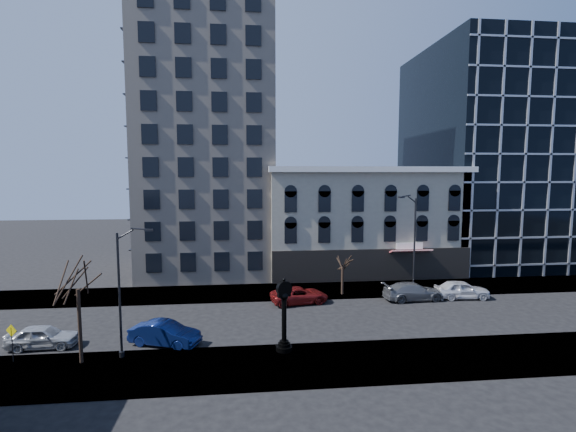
{
  "coord_description": "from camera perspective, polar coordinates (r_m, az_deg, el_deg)",
  "views": [
    {
      "loc": [
        -1.77,
        -32.32,
        11.65
      ],
      "look_at": [
        2.0,
        4.0,
        8.0
      ],
      "focal_mm": 26.0,
      "sensor_mm": 36.0,
      "label": 1
    }
  ],
  "objects": [
    {
      "name": "street_clock",
      "position": [
        27.99,
        -0.54,
        -13.78
      ],
      "size": [
        1.1,
        1.1,
        4.85
      ],
      "rotation": [
        0.0,
        0.0,
        0.39
      ],
      "color": "black",
      "rests_on": "sidewalk_near"
    },
    {
      "name": "car_near_a",
      "position": [
        33.57,
        -30.52,
        -14.02
      ],
      "size": [
        4.55,
        1.95,
        1.53
      ],
      "primitive_type": "imported",
      "rotation": [
        0.0,
        0.0,
        1.6
      ],
      "color": "#A5A8AD",
      "rests_on": "ground"
    },
    {
      "name": "car_far_a",
      "position": [
        38.51,
        1.58,
        -10.77
      ],
      "size": [
        5.6,
        3.31,
        1.46
      ],
      "primitive_type": "imported",
      "rotation": [
        0.0,
        0.0,
        1.75
      ],
      "color": "maroon",
      "rests_on": "ground"
    },
    {
      "name": "sidewalk_near",
      "position": [
        27.0,
        -1.69,
        -19.71
      ],
      "size": [
        160.0,
        6.0,
        0.12
      ],
      "primitive_type": "cube",
      "color": "gray",
      "rests_on": "ground"
    },
    {
      "name": "street_lamp_far",
      "position": [
        41.32,
        16.34,
        -0.28
      ],
      "size": [
        2.37,
        1.28,
        9.79
      ],
      "rotation": [
        0.0,
        0.0,
        3.57
      ],
      "color": "black",
      "rests_on": "sidewalk_far"
    },
    {
      "name": "ground",
      "position": [
        34.4,
        -2.71,
        -14.09
      ],
      "size": [
        160.0,
        160.0,
        0.0
      ],
      "primitive_type": "plane",
      "color": "black",
      "rests_on": "ground"
    },
    {
      "name": "cream_tower",
      "position": [
        51.96,
        -10.99,
        14.09
      ],
      "size": [
        15.9,
        15.4,
        42.5
      ],
      "color": "beige",
      "rests_on": "ground"
    },
    {
      "name": "car_near_b",
      "position": [
        30.81,
        -16.48,
        -15.15
      ],
      "size": [
        5.12,
        3.22,
        1.59
      ],
      "primitive_type": "imported",
      "rotation": [
        0.0,
        0.0,
        1.23
      ],
      "color": "#0C194C",
      "rests_on": "ground"
    },
    {
      "name": "car_far_c",
      "position": [
        43.09,
        22.67,
        -9.26
      ],
      "size": [
        5.13,
        2.36,
        1.7
      ],
      "primitive_type": "imported",
      "rotation": [
        0.0,
        0.0,
        1.5
      ],
      "color": "silver",
      "rests_on": "ground"
    },
    {
      "name": "car_far_b",
      "position": [
        41.06,
        16.75,
        -9.84
      ],
      "size": [
        5.71,
        2.57,
        1.62
      ],
      "primitive_type": "imported",
      "rotation": [
        0.0,
        0.0,
        1.62
      ],
      "color": "#595B60",
      "rests_on": "ground"
    },
    {
      "name": "bare_tree_near",
      "position": [
        28.34,
        -26.89,
        -6.95
      ],
      "size": [
        4.33,
        4.33,
        7.44
      ],
      "color": "black",
      "rests_on": "sidewalk_near"
    },
    {
      "name": "street_lamp_near",
      "position": [
        27.79,
        -21.0,
        -5.41
      ],
      "size": [
        2.18,
        0.33,
        8.41
      ],
      "rotation": [
        0.0,
        0.0,
        0.01
      ],
      "color": "black",
      "rests_on": "sidewalk_near"
    },
    {
      "name": "sidewalk_far",
      "position": [
        41.99,
        -3.33,
        -10.33
      ],
      "size": [
        160.0,
        6.0,
        0.12
      ],
      "primitive_type": "cube",
      "color": "gray",
      "rests_on": "ground"
    },
    {
      "name": "bare_tree_far",
      "position": [
        40.52,
        7.48,
        -5.84
      ],
      "size": [
        2.67,
        2.67,
        4.59
      ],
      "color": "black",
      "rests_on": "sidewalk_far"
    },
    {
      "name": "victorian_row",
      "position": [
        50.46,
        9.95,
        -0.81
      ],
      "size": [
        22.6,
        11.19,
        12.5
      ],
      "color": "#A7A08A",
      "rests_on": "ground"
    },
    {
      "name": "glass_office",
      "position": [
        63.08,
        26.68,
        7.24
      ],
      "size": [
        20.0,
        20.15,
        28.0
      ],
      "color": "black",
      "rests_on": "ground"
    },
    {
      "name": "warning_sign",
      "position": [
        31.56,
        -33.59,
        -13.53
      ],
      "size": [
        0.74,
        0.29,
        2.38
      ],
      "rotation": [
        0.0,
        0.0,
        -0.34
      ],
      "color": "black",
      "rests_on": "sidewalk_near"
    }
  ]
}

